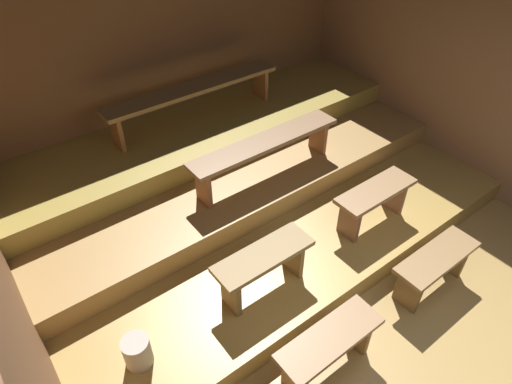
# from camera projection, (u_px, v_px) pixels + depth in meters

# --- Properties ---
(ground) EXTENTS (6.04, 5.37, 0.08)m
(ground) POSITION_uv_depth(u_px,v_px,m) (286.00, 242.00, 5.08)
(ground) COLOR #9E7C45
(wall_back) EXTENTS (6.04, 0.06, 2.44)m
(wall_back) POSITION_uv_depth(u_px,v_px,m) (175.00, 72.00, 5.70)
(wall_back) COLOR olive
(wall_back) RESTS_ON ground
(wall_left) EXTENTS (0.06, 5.37, 2.44)m
(wall_left) POSITION_uv_depth(u_px,v_px,m) (2.00, 283.00, 3.04)
(wall_left) COLOR brown
(wall_left) RESTS_ON ground
(wall_right) EXTENTS (0.06, 5.37, 2.44)m
(wall_right) POSITION_uv_depth(u_px,v_px,m) (450.00, 80.00, 5.52)
(wall_right) COLOR #8D6444
(wall_right) RESTS_ON ground
(platform_lower) EXTENTS (5.24, 3.35, 0.26)m
(platform_lower) POSITION_uv_depth(u_px,v_px,m) (254.00, 204.00, 5.35)
(platform_lower) COLOR #A3803E
(platform_lower) RESTS_ON ground
(platform_middle) EXTENTS (5.24, 2.16, 0.26)m
(platform_middle) POSITION_uv_depth(u_px,v_px,m) (226.00, 163.00, 5.55)
(platform_middle) COLOR #A07840
(platform_middle) RESTS_ON platform_lower
(platform_upper) EXTENTS (5.24, 1.28, 0.26)m
(platform_upper) POSITION_uv_depth(u_px,v_px,m) (206.00, 131.00, 5.65)
(platform_upper) COLOR olive
(platform_upper) RESTS_ON platform_middle
(bench_floor_left) EXTENTS (0.98, 0.33, 0.47)m
(bench_floor_left) POSITION_uv_depth(u_px,v_px,m) (329.00, 345.00, 3.64)
(bench_floor_left) COLOR olive
(bench_floor_left) RESTS_ON ground
(bench_floor_right) EXTENTS (0.98, 0.33, 0.47)m
(bench_floor_right) POSITION_uv_depth(u_px,v_px,m) (435.00, 264.00, 4.32)
(bench_floor_right) COLOR olive
(bench_floor_right) RESTS_ON ground
(bench_lower_left) EXTENTS (0.96, 0.33, 0.47)m
(bench_lower_left) POSITION_uv_depth(u_px,v_px,m) (263.00, 263.00, 3.99)
(bench_lower_left) COLOR olive
(bench_lower_left) RESTS_ON platform_lower
(bench_lower_right) EXTENTS (0.96, 0.33, 0.47)m
(bench_lower_right) POSITION_uv_depth(u_px,v_px,m) (375.00, 198.00, 4.69)
(bench_lower_right) COLOR olive
(bench_lower_right) RESTS_ON platform_lower
(bench_middle_center) EXTENTS (1.91, 0.33, 0.47)m
(bench_middle_center) POSITION_uv_depth(u_px,v_px,m) (265.00, 147.00, 4.92)
(bench_middle_center) COLOR olive
(bench_middle_center) RESTS_ON platform_middle
(bench_upper_center) EXTENTS (2.32, 0.33, 0.47)m
(bench_upper_center) POSITION_uv_depth(u_px,v_px,m) (194.00, 92.00, 5.36)
(bench_upper_center) COLOR olive
(bench_upper_center) RESTS_ON platform_upper
(pail_lower) EXTENTS (0.23, 0.23, 0.28)m
(pail_lower) POSITION_uv_depth(u_px,v_px,m) (137.00, 352.00, 3.53)
(pail_lower) COLOR #B2A899
(pail_lower) RESTS_ON platform_lower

